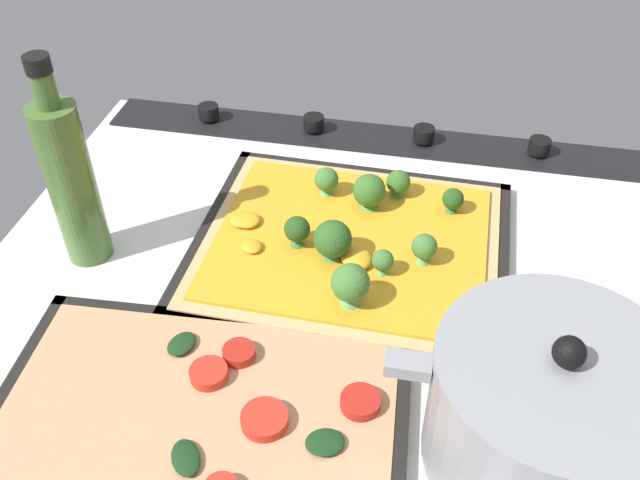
{
  "coord_description": "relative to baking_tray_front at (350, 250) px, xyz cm",
  "views": [
    {
      "loc": [
        -9.18,
        47.76,
        50.4
      ],
      "look_at": [
        0.71,
        -2.22,
        6.68
      ],
      "focal_mm": 38.88,
      "sensor_mm": 36.0,
      "label": 1
    }
  ],
  "objects": [
    {
      "name": "oil_bottle",
      "position": [
        27.78,
        5.53,
        9.35
      ],
      "size": [
        4.79,
        4.79,
        23.18
      ],
      "color": "#476B2D",
      "rests_on": "ground_plane"
    },
    {
      "name": "veggie_pizza_back",
      "position": [
        8.68,
        23.59,
        0.68
      ],
      "size": [
        34.27,
        22.02,
        1.9
      ],
      "color": "tan",
      "rests_on": "baking_tray_back"
    },
    {
      "name": "stove_control_panel",
      "position": [
        1.41,
        -23.23,
        0.2
      ],
      "size": [
        71.14,
        7.0,
        2.6
      ],
      "color": "black",
      "rests_on": "ground_plane"
    },
    {
      "name": "baking_tray_back",
      "position": [
        9.2,
        23.7,
        0.01
      ],
      "size": [
        36.8,
        24.55,
        1.3
      ],
      "color": "black",
      "rests_on": "ground_plane"
    },
    {
      "name": "ground_plane",
      "position": [
        1.41,
        8.43,
        -1.86
      ],
      "size": [
        74.11,
        70.32,
        3.0
      ],
      "primitive_type": "cube",
      "color": "silver"
    },
    {
      "name": "broccoli_pizza",
      "position": [
        -0.08,
        0.1,
        1.43
      ],
      "size": [
        31.95,
        27.86,
        6.0
      ],
      "color": "tan",
      "rests_on": "baking_tray_front"
    },
    {
      "name": "cooking_pot",
      "position": [
        -18.73,
        21.88,
        5.6
      ],
      "size": [
        25.43,
        18.59,
        14.21
      ],
      "color": "gray",
      "rests_on": "ground_plane"
    },
    {
      "name": "baking_tray_front",
      "position": [
        0.0,
        0.0,
        0.0
      ],
      "size": [
        34.4,
        30.31,
        1.3
      ],
      "color": "black",
      "rests_on": "ground_plane"
    }
  ]
}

